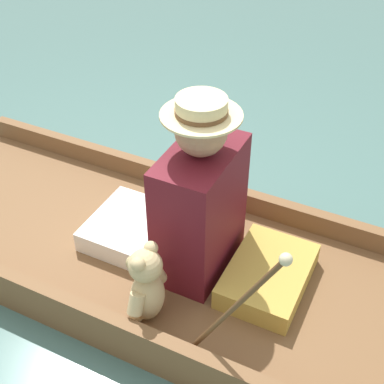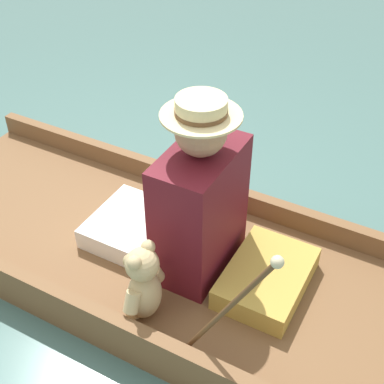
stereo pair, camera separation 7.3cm
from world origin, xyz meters
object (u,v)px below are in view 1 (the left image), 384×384
Objects in this scene: seated_person at (187,205)px; walking_cane at (241,301)px; wine_glass at (162,178)px; teddy_bear at (146,286)px.

seated_person is 1.24× the size of walking_cane.
wine_glass is at bearing 43.03° from walking_cane.
teddy_bear is 1.89× the size of wine_glass.
walking_cane reaches higher than teddy_bear.
teddy_bear reaches higher than wine_glass.
seated_person reaches higher than walking_cane.
seated_person is at bearing 0.65° from teddy_bear.
teddy_bear is 0.83m from wine_glass.
seated_person is 0.53m from wine_glass.
wine_glass is at bearing 52.98° from seated_person.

